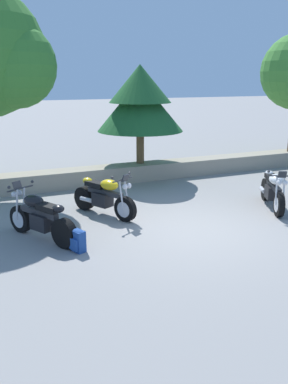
{
  "coord_description": "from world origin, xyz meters",
  "views": [
    {
      "loc": [
        -4.39,
        -7.42,
        3.33
      ],
      "look_at": [
        -0.7,
        1.2,
        0.65
      ],
      "focal_mm": 37.0,
      "sensor_mm": 36.0,
      "label": 1
    }
  ],
  "objects": [
    {
      "name": "pine_tree_mid_left",
      "position": [
        0.76,
        4.93,
        2.68
      ],
      "size": [
        2.87,
        2.87,
        3.25
      ],
      "color": "brown",
      "rests_on": "stone_wall"
    },
    {
      "name": "motorcycle_white_far_right",
      "position": [
        2.75,
        0.52,
        0.49
      ],
      "size": [
        1.15,
        1.9,
        1.18
      ],
      "color": "black",
      "rests_on": "ground"
    },
    {
      "name": "motorcycle_yellow_centre",
      "position": [
        -1.56,
        1.71,
        0.49
      ],
      "size": [
        1.15,
        1.9,
        1.18
      ],
      "color": "black",
      "rests_on": "ground"
    },
    {
      "name": "ground_plane",
      "position": [
        0.0,
        0.0,
        0.0
      ],
      "size": [
        120.0,
        120.0,
        0.0
      ],
      "primitive_type": "plane",
      "color": "gray"
    },
    {
      "name": "rider_backpack",
      "position": [
        -2.72,
        -0.18,
        0.24
      ],
      "size": [
        0.33,
        0.35,
        0.47
      ],
      "color": "navy",
      "rests_on": "ground"
    },
    {
      "name": "motorcycle_black_near_left",
      "position": [
        -3.29,
        0.77,
        0.49
      ],
      "size": [
        1.2,
        1.87,
        1.18
      ],
      "color": "black",
      "rests_on": "ground"
    },
    {
      "name": "stone_wall",
      "position": [
        0.0,
        4.8,
        0.28
      ],
      "size": [
        36.0,
        0.8,
        0.55
      ],
      "primitive_type": "cube",
      "color": "gray",
      "rests_on": "ground"
    }
  ]
}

